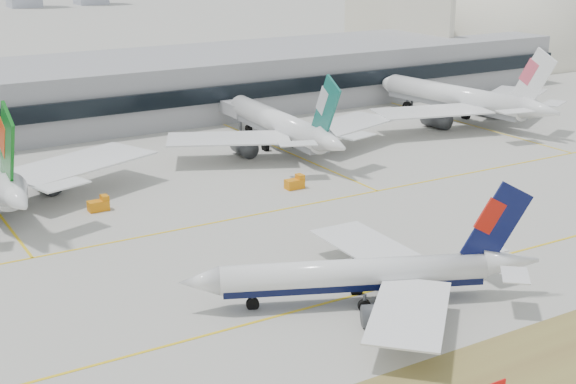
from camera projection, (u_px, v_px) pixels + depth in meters
ground at (366, 274)px, 112.95m from camera, size 3000.00×3000.00×0.00m
taxiing_airliner at (367, 275)px, 103.11m from camera, size 44.97×38.09×15.94m
widebody_cathay at (281, 126)px, 176.61m from camera, size 56.36×55.20×20.12m
widebody_china_air at (461, 99)px, 203.38m from camera, size 59.66×58.82×21.43m
terminal at (101, 91)px, 204.53m from camera, size 280.00×43.10×15.00m
hangar at (488, 63)px, 298.68m from camera, size 91.00×60.00×60.00m
gse_b at (99, 205)px, 138.57m from camera, size 3.55×2.00×2.60m
gse_c at (295, 183)px, 150.66m from camera, size 3.55×2.00×2.60m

